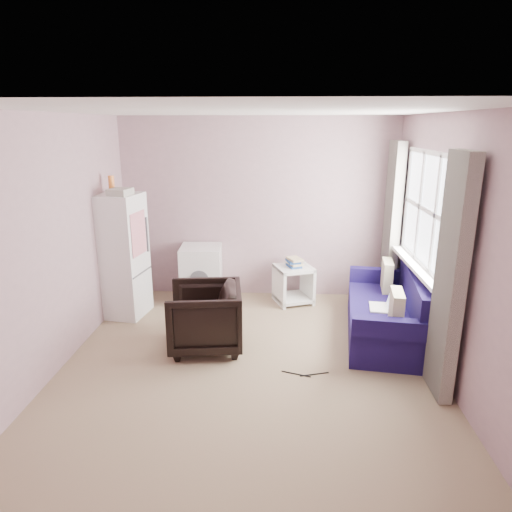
{
  "coord_description": "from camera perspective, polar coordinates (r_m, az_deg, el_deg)",
  "views": [
    {
      "loc": [
        0.3,
        -4.18,
        2.39
      ],
      "look_at": [
        0.05,
        0.6,
        1.0
      ],
      "focal_mm": 32.0,
      "sensor_mm": 36.0,
      "label": 1
    }
  ],
  "objects": [
    {
      "name": "window_dressing",
      "position": [
        5.26,
        19.29,
        1.15
      ],
      "size": [
        0.17,
        2.62,
        2.18
      ],
      "color": "white",
      "rests_on": "ground"
    },
    {
      "name": "armchair",
      "position": [
        5.04,
        -6.42,
        -7.24
      ],
      "size": [
        0.81,
        0.85,
        0.79
      ],
      "primitive_type": "imported",
      "rotation": [
        0.0,
        0.0,
        -1.45
      ],
      "color": "black",
      "rests_on": "ground"
    },
    {
      "name": "fridge",
      "position": [
        6.0,
        -16.5,
        0.12
      ],
      "size": [
        0.63,
        0.62,
        1.79
      ],
      "rotation": [
        0.0,
        0.0,
        -0.16
      ],
      "color": "white",
      "rests_on": "ground"
    },
    {
      "name": "room",
      "position": [
        4.35,
        -0.8,
        1.04
      ],
      "size": [
        3.84,
        4.24,
        2.54
      ],
      "color": "#998164",
      "rests_on": "ground"
    },
    {
      "name": "floor_cables",
      "position": [
        4.69,
        6.18,
        -14.46
      ],
      "size": [
        0.47,
        0.11,
        0.01
      ],
      "rotation": [
        0.0,
        0.0,
        0.02
      ],
      "color": "black",
      "rests_on": "ground"
    },
    {
      "name": "sofa",
      "position": [
        5.52,
        16.41,
        -6.87
      ],
      "size": [
        1.03,
        1.87,
        0.79
      ],
      "rotation": [
        0.0,
        0.0,
        -0.13
      ],
      "color": "#1B1150",
      "rests_on": "ground"
    },
    {
      "name": "side_table",
      "position": [
        6.31,
        4.71,
        -3.2
      ],
      "size": [
        0.6,
        0.6,
        0.64
      ],
      "rotation": [
        0.0,
        0.0,
        0.35
      ],
      "color": "white",
      "rests_on": "ground"
    },
    {
      "name": "washing_machine",
      "position": [
        6.39,
        -6.84,
        -2.04
      ],
      "size": [
        0.58,
        0.58,
        0.77
      ],
      "rotation": [
        0.0,
        0.0,
        0.06
      ],
      "color": "white",
      "rests_on": "ground"
    }
  ]
}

